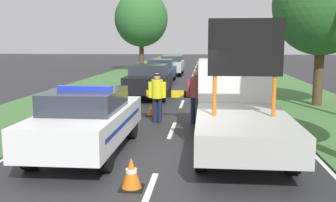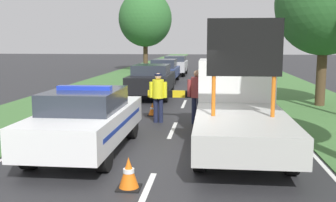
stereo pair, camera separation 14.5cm
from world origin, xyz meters
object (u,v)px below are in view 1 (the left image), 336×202
at_px(traffic_cone_centre_front, 131,173).
at_px(queued_car_sedan_silver, 172,65).
at_px(police_car, 87,119).
at_px(pedestrian_civilian, 196,92).
at_px(work_truck, 238,104).
at_px(roadside_tree_near_left, 322,4).
at_px(traffic_cone_near_police, 233,111).
at_px(queued_car_sedan_black, 149,80).
at_px(roadside_tree_mid_left, 141,19).
at_px(police_officer, 157,93).
at_px(traffic_cone_near_truck, 151,109).
at_px(queued_car_hatch_blue, 161,70).
at_px(road_barrier, 184,96).

height_order(traffic_cone_centre_front, queued_car_sedan_silver, queued_car_sedan_silver).
distance_m(police_car, pedestrian_civilian, 4.44).
relative_size(work_truck, roadside_tree_near_left, 0.91).
bearing_deg(queued_car_sedan_silver, traffic_cone_near_police, 101.29).
distance_m(police_car, queued_car_sedan_black, 9.59).
distance_m(queued_car_sedan_silver, roadside_tree_mid_left, 6.82).
bearing_deg(police_officer, traffic_cone_near_truck, -81.85).
distance_m(traffic_cone_near_truck, queued_car_hatch_blue, 12.23).
relative_size(pedestrian_civilian, queued_car_sedan_black, 0.39).
height_order(work_truck, roadside_tree_near_left, roadside_tree_near_left).
bearing_deg(police_car, traffic_cone_near_truck, 78.97).
relative_size(work_truck, pedestrian_civilian, 3.26).
height_order(road_barrier, traffic_cone_centre_front, road_barrier).
relative_size(police_officer, roadside_tree_near_left, 0.26).
bearing_deg(roadside_tree_near_left, pedestrian_civilian, -140.11).
distance_m(road_barrier, queued_car_hatch_blue, 12.93).
xyz_separation_m(road_barrier, pedestrian_civilian, (0.44, -0.72, 0.22)).
bearing_deg(roadside_tree_mid_left, queued_car_sedan_silver, -54.35).
distance_m(police_officer, traffic_cone_near_truck, 1.47).
relative_size(road_barrier, traffic_cone_centre_front, 4.38).
xyz_separation_m(police_car, roadside_tree_near_left, (7.59, 7.84, 3.42)).
xyz_separation_m(work_truck, police_officer, (-2.45, 2.48, -0.07)).
relative_size(police_car, roadside_tree_mid_left, 0.65).
xyz_separation_m(police_officer, traffic_cone_near_police, (2.56, 0.81, -0.69)).
bearing_deg(traffic_cone_near_police, queued_car_sedan_black, 125.73).
xyz_separation_m(queued_car_sedan_silver, roadside_tree_near_left, (7.47, -15.17, 3.40)).
bearing_deg(roadside_tree_near_left, traffic_cone_near_truck, -156.37).
bearing_deg(police_car, road_barrier, 63.21).
relative_size(queued_car_hatch_blue, queued_car_sedan_silver, 1.02).
bearing_deg(roadside_tree_mid_left, roadside_tree_near_left, -61.47).
bearing_deg(police_car, queued_car_sedan_silver, 88.87).
bearing_deg(road_barrier, traffic_cone_near_truck, 150.90).
distance_m(police_car, roadside_tree_near_left, 11.44).
bearing_deg(queued_car_sedan_black, pedestrian_civilian, 111.86).
bearing_deg(traffic_cone_near_truck, queued_car_sedan_silver, 92.39).
height_order(police_officer, roadside_tree_near_left, roadside_tree_near_left).
relative_size(road_barrier, queued_car_hatch_blue, 0.56).
xyz_separation_m(police_car, police_officer, (1.26, 3.70, 0.18)).
bearing_deg(traffic_cone_near_truck, roadside_tree_mid_left, 99.99).
bearing_deg(traffic_cone_centre_front, work_truck, 58.37).
relative_size(traffic_cone_centre_front, traffic_cone_near_truck, 1.24).
height_order(police_car, queued_car_sedan_black, police_car).
height_order(pedestrian_civilian, traffic_cone_near_police, pedestrian_civilian).
bearing_deg(roadside_tree_mid_left, traffic_cone_centre_front, -81.22).
distance_m(road_barrier, roadside_tree_mid_left, 24.07).
height_order(pedestrian_civilian, queued_car_sedan_black, pedestrian_civilian).
height_order(road_barrier, roadside_tree_near_left, roadside_tree_near_left).
bearing_deg(roadside_tree_mid_left, traffic_cone_near_truck, -80.01).
relative_size(police_officer, queued_car_sedan_silver, 0.36).
bearing_deg(queued_car_sedan_black, traffic_cone_near_truck, 98.73).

